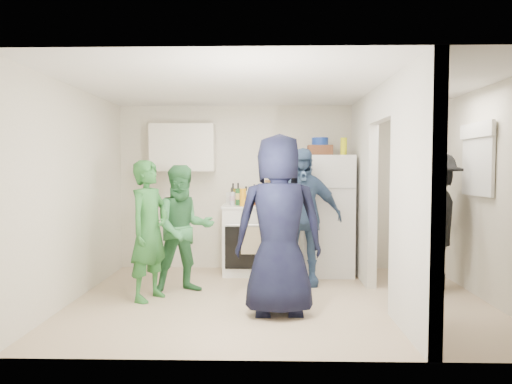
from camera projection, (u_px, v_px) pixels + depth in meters
floor at (279, 300)px, 5.37m from camera, size 4.80×4.80×0.00m
wall_back at (276, 187)px, 7.00m from camera, size 4.80×0.00×4.80m
wall_front at (286, 206)px, 3.60m from camera, size 4.80×0.00×4.80m
wall_left at (75, 194)px, 5.35m from camera, size 0.00×3.40×3.40m
wall_right at (488, 194)px, 5.24m from camera, size 0.00×3.40×3.40m
ceiling at (280, 85)px, 5.23m from camera, size 4.80×4.80×0.00m
partition_pier_back at (363, 189)px, 6.37m from camera, size 0.12×1.20×2.50m
partition_pier_front at (414, 201)px, 4.17m from camera, size 0.12×1.20×2.50m
partition_header at (385, 103)px, 5.22m from camera, size 0.12×1.00×0.40m
stove at (252, 239)px, 6.72m from camera, size 0.85×0.70×1.01m
upper_cabinet at (183, 148)px, 6.82m from camera, size 0.95×0.34×0.70m
fridge at (327, 215)px, 6.64m from camera, size 0.71×0.69×1.73m
wicker_basket at (320, 150)px, 6.64m from camera, size 0.35×0.25×0.15m
blue_bowl at (320, 141)px, 6.64m from camera, size 0.24×0.24×0.11m
yellow_cup_stack_top at (344, 146)px, 6.48m from camera, size 0.09×0.09×0.25m
wall_clock at (280, 158)px, 6.95m from camera, size 0.22×0.02×0.22m
spice_shelf at (276, 181)px, 6.94m from camera, size 0.35×0.08×0.03m
nook_window at (479, 160)px, 5.42m from camera, size 0.03×0.70×0.80m
nook_window_frame at (478, 160)px, 5.42m from camera, size 0.04×0.76×0.86m
nook_valance at (476, 130)px, 5.40m from camera, size 0.04×0.82×0.18m
yellow_cup_stack_stove at (243, 197)px, 6.47m from camera, size 0.09×0.09×0.25m
red_cup at (267, 202)px, 6.48m from camera, size 0.09×0.09×0.12m
person_green_left at (149, 230)px, 5.35m from camera, size 0.60×0.71×1.64m
person_green_center at (184, 229)px, 5.67m from camera, size 0.94×0.84×1.59m
person_denim at (301, 216)px, 6.05m from camera, size 1.07×0.46×1.81m
person_navy at (279, 225)px, 4.79m from camera, size 0.96×0.65×1.91m
person_nook at (434, 221)px, 5.73m from camera, size 1.09×1.31×1.76m
bottle_a at (233, 194)px, 6.82m from camera, size 0.07×0.07×0.31m
bottle_b at (238, 194)px, 6.60m from camera, size 0.07×0.07×0.33m
bottle_c at (246, 195)px, 6.84m from camera, size 0.08×0.08×0.26m
bottle_d at (254, 195)px, 6.62m from camera, size 0.07×0.07×0.31m
bottle_e at (260, 195)px, 6.87m from camera, size 0.07×0.07×0.27m
bottle_f at (264, 194)px, 6.71m from camera, size 0.06×0.06×0.32m
bottle_g at (270, 195)px, 6.83m from camera, size 0.06×0.06×0.28m
bottle_h at (232, 196)px, 6.58m from camera, size 0.08×0.08×0.26m
bottle_i at (255, 195)px, 6.76m from camera, size 0.07×0.07×0.27m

